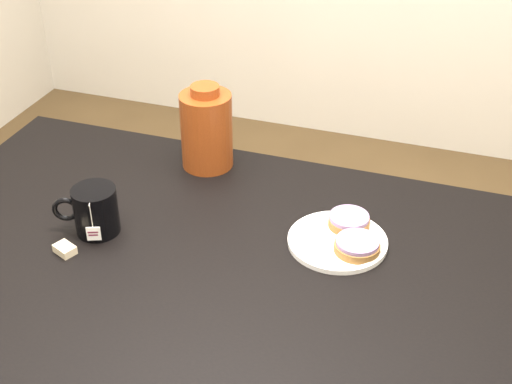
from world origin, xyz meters
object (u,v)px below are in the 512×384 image
Objects in this scene: teabag_pouch at (65,249)px; bagel_package at (206,129)px; plate at (337,240)px; bagel_front at (357,246)px; bagel_back at (349,221)px; mug at (95,210)px; table at (208,288)px.

bagel_package is at bearing 71.09° from teabag_pouch.
bagel_front is at bearing -28.83° from plate.
plate is at bearing -101.51° from bagel_back.
bagel_front is at bearing -66.63° from bagel_back.
mug is (-0.51, -0.12, 0.05)m from plate.
teabag_pouch reaches higher than table.
mug is at bearing 74.57° from teabag_pouch.
teabag_pouch is (-0.55, -0.27, -0.02)m from bagel_back.
bagel_front is (0.05, -0.03, 0.02)m from plate.
plate is 0.46m from bagel_package.
bagel_back is (0.01, 0.06, 0.02)m from plate.
mug reaches higher than plate.
bagel_front is at bearing -11.41° from mug.
bagel_front is 0.86× the size of mug.
teabag_pouch is (-0.03, -0.09, -0.05)m from mug.
teabag_pouch is at bearing -153.67° from bagel_back.
table is at bearing 15.38° from teabag_pouch.
bagel_package reaches higher than bagel_back.
bagel_back reaches higher than table.
bagel_package is at bearing 111.36° from table.
plate is at bearing 151.17° from bagel_front.
table is at bearing -151.37° from plate.
bagel_front is 0.51m from bagel_package.
bagel_back is 0.74× the size of mug.
bagel_front is 0.60× the size of bagel_package.
plate is 4.76× the size of teabag_pouch.
plate is 0.06m from bagel_back.
table is 6.54× the size of plate.
bagel_front is 2.90× the size of teabag_pouch.
table is at bearing -159.62° from bagel_front.
bagel_front is at bearing 17.95° from teabag_pouch.
bagel_front is 0.57m from mug.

